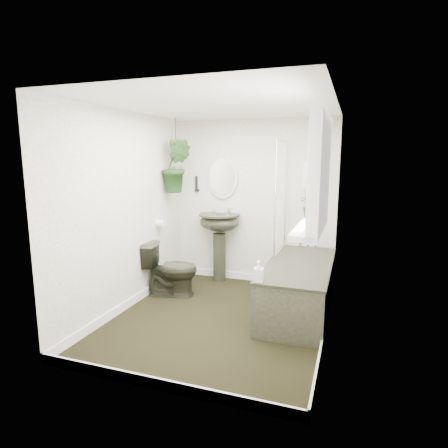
% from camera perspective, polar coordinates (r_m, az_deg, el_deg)
% --- Properties ---
extents(floor, '(2.30, 2.80, 0.02)m').
position_cam_1_polar(floor, '(4.33, -0.67, -14.29)').
color(floor, black).
rests_on(floor, ground).
extents(ceiling, '(2.30, 2.80, 0.02)m').
position_cam_1_polar(ceiling, '(3.98, -0.75, 17.79)').
color(ceiling, white).
rests_on(ceiling, ground).
extents(wall_back, '(2.30, 0.02, 2.30)m').
position_cam_1_polar(wall_back, '(5.33, 4.47, 3.31)').
color(wall_back, '#F2ECCD').
rests_on(wall_back, ground).
extents(wall_front, '(2.30, 0.02, 2.30)m').
position_cam_1_polar(wall_front, '(2.73, -10.83, -3.36)').
color(wall_front, '#F2ECCD').
rests_on(wall_front, ground).
extents(wall_left, '(0.02, 2.80, 2.30)m').
position_cam_1_polar(wall_left, '(4.52, -14.69, 1.78)').
color(wall_left, '#F2ECCD').
rests_on(wall_left, ground).
extents(wall_right, '(0.02, 2.80, 2.30)m').
position_cam_1_polar(wall_right, '(3.76, 16.14, 0.10)').
color(wall_right, '#F2ECCD').
rests_on(wall_right, ground).
extents(skirting, '(2.30, 2.80, 0.10)m').
position_cam_1_polar(skirting, '(4.31, -0.68, -13.56)').
color(skirting, white).
rests_on(skirting, floor).
extents(bathtub, '(0.72, 1.72, 0.58)m').
position_cam_1_polar(bathtub, '(4.50, 11.32, -9.43)').
color(bathtub, black).
rests_on(bathtub, floor).
extents(bath_screen, '(0.04, 0.72, 1.40)m').
position_cam_1_polar(bath_screen, '(4.80, 8.64, 4.04)').
color(bath_screen, silver).
rests_on(bath_screen, bathtub).
extents(shower_box, '(0.20, 0.10, 0.35)m').
position_cam_1_polar(shower_box, '(5.08, 13.15, 7.27)').
color(shower_box, white).
rests_on(shower_box, wall_back).
extents(oval_mirror, '(0.46, 0.03, 0.62)m').
position_cam_1_polar(oval_mirror, '(5.39, -0.25, 7.15)').
color(oval_mirror, beige).
rests_on(oval_mirror, wall_back).
extents(wall_sconce, '(0.04, 0.04, 0.22)m').
position_cam_1_polar(wall_sconce, '(5.53, -4.22, 6.16)').
color(wall_sconce, black).
rests_on(wall_sconce, wall_back).
extents(toilet_roll_holder, '(0.11, 0.11, 0.11)m').
position_cam_1_polar(toilet_roll_holder, '(5.11, -9.66, 0.08)').
color(toilet_roll_holder, white).
rests_on(toilet_roll_holder, wall_left).
extents(window_recess, '(0.08, 1.00, 0.90)m').
position_cam_1_polar(window_recess, '(3.02, 14.50, 7.36)').
color(window_recess, white).
rests_on(window_recess, wall_right).
extents(window_sill, '(0.18, 1.00, 0.04)m').
position_cam_1_polar(window_sill, '(3.07, 12.85, -0.42)').
color(window_sill, white).
rests_on(window_sill, wall_right).
extents(window_blinds, '(0.01, 0.86, 0.76)m').
position_cam_1_polar(window_blinds, '(3.02, 13.64, 7.40)').
color(window_blinds, white).
rests_on(window_blinds, wall_right).
extents(toilet, '(0.76, 0.54, 0.70)m').
position_cam_1_polar(toilet, '(4.94, -8.10, -6.79)').
color(toilet, black).
rests_on(toilet, floor).
extents(pedestal_sink, '(0.67, 0.60, 1.00)m').
position_cam_1_polar(pedestal_sink, '(5.42, -0.71, -3.57)').
color(pedestal_sink, black).
rests_on(pedestal_sink, floor).
extents(sill_plant, '(0.27, 0.24, 0.25)m').
position_cam_1_polar(sill_plant, '(3.35, 13.31, 2.93)').
color(sill_plant, black).
rests_on(sill_plant, window_sill).
extents(hanging_plant, '(0.48, 0.44, 0.72)m').
position_cam_1_polar(hanging_plant, '(5.20, -7.30, 8.73)').
color(hanging_plant, black).
rests_on(hanging_plant, ceiling).
extents(soap_bottle, '(0.10, 0.11, 0.21)m').
position_cam_1_polar(soap_bottle, '(3.68, 5.29, -7.23)').
color(soap_bottle, black).
rests_on(soap_bottle, bathtub).
extents(hanging_pot, '(0.16, 0.16, 0.12)m').
position_cam_1_polar(hanging_pot, '(5.20, -7.37, 12.02)').
color(hanging_pot, brown).
rests_on(hanging_pot, ceiling).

